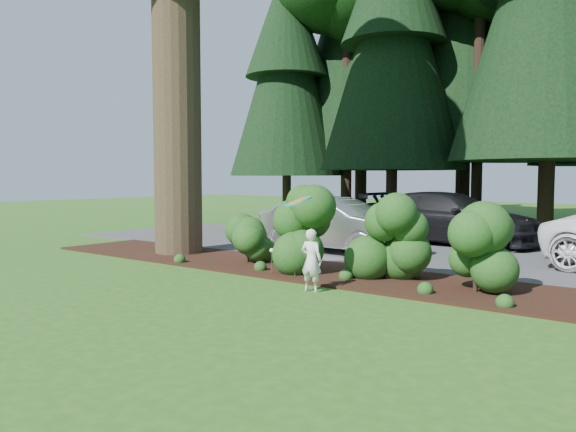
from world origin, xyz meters
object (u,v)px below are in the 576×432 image
at_px(car_silver_wagon, 336,225).
at_px(frisbee, 298,201).
at_px(car_dark_suv, 450,218).
at_px(child, 311,260).

height_order(car_silver_wagon, frisbee, frisbee).
relative_size(car_dark_suv, child, 4.77).
bearing_deg(car_dark_suv, frisbee, -175.21).
bearing_deg(frisbee, child, 17.47).
bearing_deg(car_silver_wagon, child, -148.81).
relative_size(car_silver_wagon, child, 3.93).
distance_m(car_silver_wagon, child, 5.18).
relative_size(child, frisbee, 2.12).
bearing_deg(car_silver_wagon, frisbee, -151.59).
height_order(child, frisbee, frisbee).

